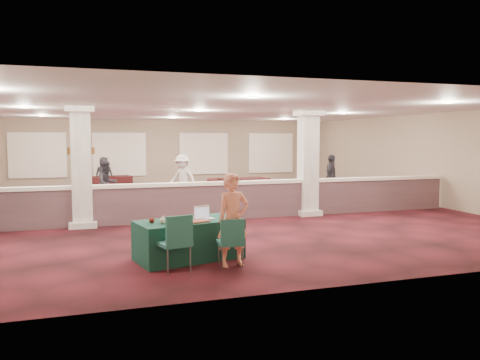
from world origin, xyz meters
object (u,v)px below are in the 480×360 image
object	(u,v)px
far_table_back_right	(244,188)
attendee_a	(107,184)
attendee_b	(183,178)
attendee_d	(104,175)
far_table_front_center	(246,194)
far_table_back_left	(110,184)
near_table	(189,240)
conf_chair_main	(231,239)
woman	(233,220)
conf_chair_side	(176,239)
attendee_c	(331,177)
far_table_front_right	(246,188)
far_table_back_center	(229,188)
far_table_front_left	(118,201)

from	to	relation	value
far_table_back_right	attendee_a	size ratio (longest dim) A/B	1.22
attendee_b	attendee_d	xyz separation A→B (m)	(-2.69, 3.83, -0.09)
far_table_front_center	far_table_back_left	xyz separation A→B (m)	(-4.50, 5.10, -0.00)
near_table	conf_chair_main	size ratio (longest dim) A/B	2.19
far_table_front_center	attendee_b	xyz separation A→B (m)	(-2.05, 1.31, 0.51)
woman	attendee_d	bearing A→B (deg)	91.02
conf_chair_main	attendee_b	distance (m)	9.21
conf_chair_side	attendee_d	distance (m)	13.05
near_table	attendee_c	distance (m)	9.94
attendee_b	far_table_back_left	bearing A→B (deg)	164.44
near_table	far_table_front_right	world-z (taller)	near_table
far_table_front_center	far_table_back_left	world-z (taller)	far_table_front_center
far_table_back_center	attendee_d	world-z (taller)	attendee_d
woman	far_table_front_left	distance (m)	6.86
far_table_back_left	attendee_b	distance (m)	4.54
far_table_back_center	far_table_front_left	bearing A→B (deg)	-143.54
far_table_back_right	attendee_c	bearing A→B (deg)	-30.11
attendee_a	attendee_d	xyz separation A→B (m)	(0.01, 4.24, -0.00)
far_table_back_center	attendee_d	bearing A→B (deg)	148.37
conf_chair_main	attendee_a	xyz separation A→B (m)	(-1.86, 8.76, 0.25)
far_table_back_right	attendee_b	size ratio (longest dim) A/B	1.09
attendee_a	far_table_front_left	bearing A→B (deg)	-110.21
far_table_front_center	far_table_back_left	bearing A→B (deg)	131.44
far_table_back_center	far_table_back_left	bearing A→B (deg)	147.43
attendee_a	far_table_front_center	bearing A→B (deg)	-38.28
far_table_front_center	far_table_back_center	distance (m)	2.22
far_table_back_left	far_table_back_right	world-z (taller)	far_table_back_right
far_table_front_center	attendee_b	bearing A→B (deg)	147.34
attendee_b	attendee_d	distance (m)	4.68
attendee_c	attendee_d	bearing A→B (deg)	100.22
far_table_back_center	attendee_d	size ratio (longest dim) A/B	1.13
conf_chair_main	far_table_back_left	bearing A→B (deg)	102.43
attendee_c	conf_chair_side	bearing A→B (deg)	179.33
far_table_front_right	attendee_a	distance (m)	5.32
far_table_back_left	far_table_back_right	distance (m)	5.99
far_table_front_center	far_table_back_right	size ratio (longest dim) A/B	0.93
attendee_c	attendee_d	world-z (taller)	attendee_c
conf_chair_side	woman	distance (m)	1.10
conf_chair_main	far_table_front_right	xyz separation A→B (m)	(3.40, 9.45, -0.16)
far_table_back_left	attendee_d	bearing A→B (deg)	169.11
attendee_a	attendee_c	distance (m)	8.23
attendee_d	attendee_b	bearing A→B (deg)	133.72
conf_chair_main	far_table_front_right	size ratio (longest dim) A/B	0.49
conf_chair_side	woman	xyz separation A→B (m)	(1.06, 0.14, 0.25)
near_table	woman	world-z (taller)	woman
far_table_front_left	far_table_front_right	distance (m)	5.68
conf_chair_main	attendee_d	size ratio (longest dim) A/B	0.58
woman	conf_chair_main	bearing A→B (deg)	-128.62
far_table_back_left	far_table_back_center	distance (m)	5.34
conf_chair_side	attendee_c	xyz separation A→B (m)	(7.33, 7.97, 0.26)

